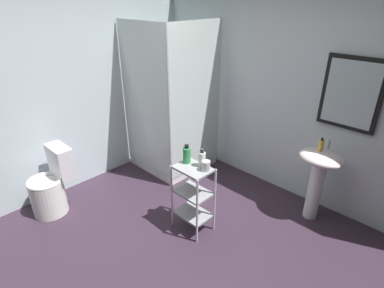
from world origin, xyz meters
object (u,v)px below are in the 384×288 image
shower_stall (172,138)px  rinse_cup (206,166)px  pedestal_sink (319,172)px  lotion_bottle_white (202,159)px  body_wash_bottle_green (187,155)px  storage_cart (193,193)px  hand_soap_bottle (321,145)px  toilet (51,187)px

shower_stall → rinse_cup: (1.22, -0.68, 0.33)m
pedestal_sink → lotion_bottle_white: (-0.77, -0.97, 0.24)m
body_wash_bottle_green → rinse_cup: bearing=4.6°
storage_cart → body_wash_bottle_green: body_wash_bottle_green is taller
pedestal_sink → body_wash_bottle_green: size_ratio=4.07×
rinse_cup → shower_stall: bearing=151.0°
hand_soap_bottle → shower_stall: bearing=-169.5°
body_wash_bottle_green → toilet: bearing=-143.3°
shower_stall → toilet: 1.64m
pedestal_sink → storage_cart: pedestal_sink is taller
hand_soap_bottle → rinse_cup: hand_soap_bottle is taller
storage_cart → body_wash_bottle_green: bearing=165.9°
shower_stall → body_wash_bottle_green: shower_stall is taller
toilet → storage_cart: 1.62m
pedestal_sink → hand_soap_bottle: (-0.04, 0.02, 0.29)m
storage_cart → body_wash_bottle_green: 0.41m
toilet → hand_soap_bottle: bearing=42.7°
toilet → body_wash_bottle_green: (1.24, 0.92, 0.51)m
toilet → shower_stall: bearing=81.1°
shower_stall → body_wash_bottle_green: bearing=-35.3°
lotion_bottle_white → rinse_cup: lotion_bottle_white is taller
storage_cart → lotion_bottle_white: size_ratio=3.94×
pedestal_sink → toilet: size_ratio=1.07×
toilet → lotion_bottle_white: size_ratio=4.04×
shower_stall → pedestal_sink: 1.95m
storage_cart → shower_stall: bearing=146.6°
pedestal_sink → lotion_bottle_white: 1.27m
pedestal_sink → storage_cart: size_ratio=1.09×
toilet → rinse_cup: size_ratio=7.49×
toilet → body_wash_bottle_green: 1.62m
storage_cart → hand_soap_bottle: size_ratio=5.24×
shower_stall → pedestal_sink: (1.92, 0.33, 0.12)m
lotion_bottle_white → body_wash_bottle_green: body_wash_bottle_green is taller
rinse_cup → hand_soap_bottle: bearing=57.4°
toilet → hand_soap_bottle: 2.95m
toilet → lotion_bottle_white: 1.77m
body_wash_bottle_green → rinse_cup: 0.24m
pedestal_sink → lotion_bottle_white: bearing=-128.5°
hand_soap_bottle → lotion_bottle_white: hand_soap_bottle is taller
lotion_bottle_white → body_wash_bottle_green: bearing=-161.8°
lotion_bottle_white → rinse_cup: size_ratio=1.85×
body_wash_bottle_green → hand_soap_bottle: bearing=49.4°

